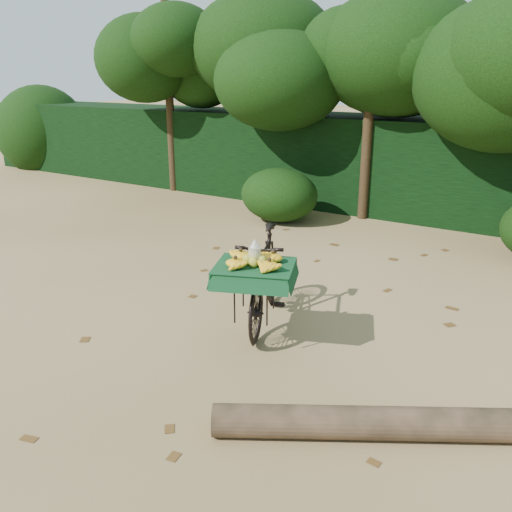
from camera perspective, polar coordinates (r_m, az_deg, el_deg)
The scene contains 7 objects.
ground at distance 5.18m, azimuth 7.21°, elevation -11.62°, with size 80.00×80.00×0.00m, color tan.
vendor_bicycle at distance 5.81m, azimuth 0.92°, elevation -2.20°, with size 1.23×1.87×1.04m.
fallen_log at distance 4.44m, azimuth 19.40°, elevation -16.37°, with size 0.25×0.25×3.49m, color brown.
hedge_backdrop at distance 10.68m, azimuth 22.38°, elevation 8.15°, with size 26.00×1.80×1.80m, color black.
tree_row at distance 9.92m, azimuth 18.49°, elevation 14.31°, with size 14.50×2.00×4.00m, color black, non-canonical shape.
bush_clumps at distance 8.76m, azimuth 22.68°, elevation 3.01°, with size 8.80×1.70×0.90m, color black, non-canonical shape.
leaf_litter at distance 5.70m, azimuth 10.08°, elevation -8.70°, with size 7.00×7.30×0.01m, color #553716, non-canonical shape.
Camera 1 is at (1.85, -4.08, 2.60)m, focal length 38.00 mm.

